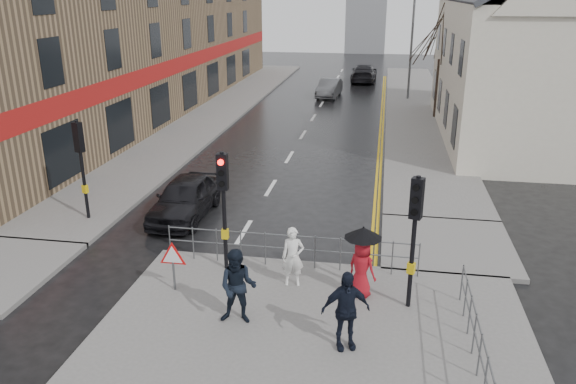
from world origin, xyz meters
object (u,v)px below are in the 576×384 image
at_px(car_parked, 185,198).
at_px(pedestrian_with_umbrella, 362,257).
at_px(pedestrian_a, 293,257).
at_px(pedestrian_b, 238,287).
at_px(car_mid, 329,88).
at_px(pedestrian_d, 345,310).

bearing_deg(car_parked, pedestrian_with_umbrella, -35.57).
relative_size(pedestrian_a, car_parked, 0.39).
xyz_separation_m(pedestrian_a, pedestrian_b, (-0.97, -1.98, 0.11)).
bearing_deg(pedestrian_b, car_mid, 88.87).
relative_size(pedestrian_d, car_parked, 0.44).
bearing_deg(pedestrian_with_umbrella, pedestrian_d, -96.09).
height_order(pedestrian_b, pedestrian_d, pedestrian_b).
distance_m(pedestrian_with_umbrella, car_parked, 7.90).
relative_size(pedestrian_with_umbrella, car_parked, 0.45).
bearing_deg(pedestrian_a, car_parked, 126.18).
relative_size(pedestrian_b, car_parked, 0.44).
distance_m(pedestrian_b, car_mid, 30.83).
bearing_deg(pedestrian_d, car_mid, 77.00).
distance_m(pedestrian_with_umbrella, pedestrian_d, 2.30).
bearing_deg(car_mid, pedestrian_with_umbrella, -77.82).
distance_m(pedestrian_a, pedestrian_with_umbrella, 1.84).
distance_m(pedestrian_a, pedestrian_b, 2.20).
xyz_separation_m(pedestrian_b, car_mid, (-1.00, 30.81, -0.40)).
height_order(pedestrian_d, car_mid, pedestrian_d).
xyz_separation_m(pedestrian_b, car_parked, (-3.57, 6.38, -0.35)).
bearing_deg(car_parked, pedestrian_b, -59.95).
bearing_deg(pedestrian_a, pedestrian_b, -125.73).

